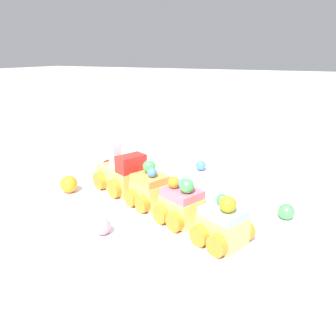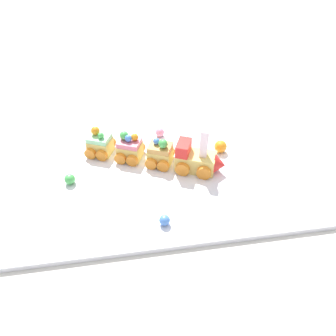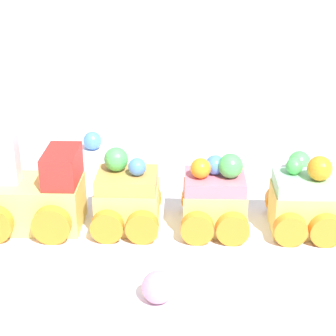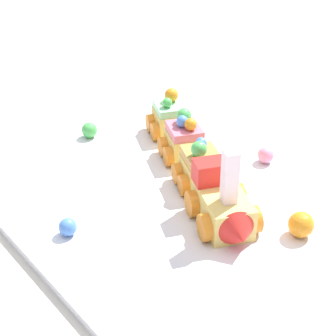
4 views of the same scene
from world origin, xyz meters
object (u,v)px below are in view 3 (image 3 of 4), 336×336
(cake_car_strawberry, at_px, (214,200))
(gumball_blue, at_px, (92,141))
(cake_train_locomotive, at_px, (24,197))
(gumball_pink, at_px, (158,287))
(gumball_green, at_px, (299,162))
(cake_car_caramel, at_px, (127,200))
(cake_car_mint, at_px, (304,203))

(cake_car_strawberry, height_order, gumball_blue, cake_car_strawberry)
(cake_train_locomotive, xyz_separation_m, gumball_blue, (-0.10, -0.16, -0.02))
(gumball_pink, distance_m, gumball_green, 0.28)
(cake_car_strawberry, bearing_deg, cake_train_locomotive, -0.08)
(cake_car_caramel, distance_m, cake_car_strawberry, 0.08)
(gumball_pink, relative_size, gumball_green, 0.98)
(cake_car_caramel, distance_m, gumball_blue, 0.20)
(cake_car_caramel, distance_m, cake_car_mint, 0.16)
(cake_car_caramel, relative_size, gumball_green, 3.43)
(cake_car_caramel, height_order, cake_car_strawberry, same)
(cake_train_locomotive, height_order, cake_car_caramel, cake_train_locomotive)
(gumball_blue, bearing_deg, cake_car_strawberry, 103.15)
(cake_car_mint, xyz_separation_m, gumball_blue, (0.13, -0.26, -0.01))
(cake_car_strawberry, bearing_deg, gumball_blue, -53.18)
(gumball_blue, xyz_separation_m, gumball_green, (-0.20, 0.15, 0.00))
(gumball_blue, bearing_deg, gumball_green, 142.01)
(cake_train_locomotive, xyz_separation_m, gumball_pink, (-0.07, 0.15, -0.02))
(cake_train_locomotive, bearing_deg, gumball_green, -155.13)
(cake_car_caramel, relative_size, gumball_pink, 3.48)
(gumball_pink, xyz_separation_m, gumball_green, (-0.23, -0.16, 0.00))
(cake_car_mint, height_order, gumball_green, cake_car_mint)
(cake_train_locomotive, distance_m, cake_car_mint, 0.25)
(cake_car_strawberry, distance_m, cake_car_mint, 0.08)
(cake_train_locomotive, height_order, gumball_pink, cake_train_locomotive)
(cake_car_mint, xyz_separation_m, gumball_green, (-0.07, -0.11, -0.01))
(gumball_pink, distance_m, gumball_blue, 0.31)
(gumball_pink, bearing_deg, cake_car_caramel, -96.95)
(gumball_blue, bearing_deg, cake_car_caramel, 84.65)
(gumball_green, bearing_deg, gumball_pink, 34.91)
(cake_car_mint, distance_m, gumball_pink, 0.17)
(cake_car_caramel, relative_size, gumball_blue, 3.79)
(cake_train_locomotive, bearing_deg, gumball_pink, 138.89)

